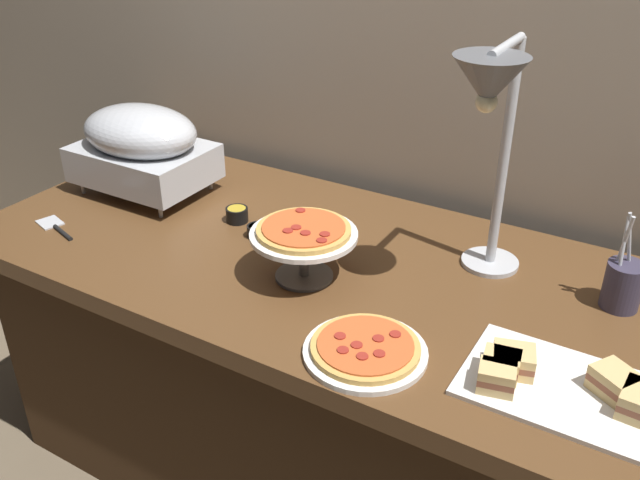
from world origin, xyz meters
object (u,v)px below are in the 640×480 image
object	(u,v)px
chafing_dish	(142,145)
sandwich_platter	(563,384)
pizza_plate_center	(304,237)
heat_lamp	(491,109)
pizza_plate_front	(365,350)
serving_spatula	(56,227)
utensil_holder	(623,284)
sauce_cup_far	(237,214)
sauce_cup_near	(258,231)

from	to	relation	value
chafing_dish	sandwich_platter	world-z (taller)	chafing_dish
chafing_dish	pizza_plate_center	world-z (taller)	chafing_dish
heat_lamp	pizza_plate_front	size ratio (longest dim) A/B	2.22
chafing_dish	pizza_plate_front	size ratio (longest dim) A/B	1.52
chafing_dish	serving_spatula	xyz separation A→B (m)	(-0.04, -0.31, -0.14)
utensil_holder	serving_spatula	xyz separation A→B (m)	(-1.39, -0.39, -0.06)
heat_lamp	pizza_plate_front	bearing A→B (deg)	-107.13
serving_spatula	sauce_cup_far	bearing A→B (deg)	35.82
pizza_plate_front	utensil_holder	size ratio (longest dim) A/B	1.11
pizza_plate_front	pizza_plate_center	distance (m)	0.34
sauce_cup_far	utensil_holder	distance (m)	0.99
utensil_holder	pizza_plate_front	bearing A→B (deg)	-132.46
pizza_plate_center	utensil_holder	world-z (taller)	utensil_holder
sauce_cup_near	utensil_holder	size ratio (longest dim) A/B	0.25
pizza_plate_front	sauce_cup_far	world-z (taller)	sauce_cup_far
chafing_dish	pizza_plate_center	distance (m)	0.69
pizza_plate_front	sauce_cup_far	distance (m)	0.67
sauce_cup_near	sandwich_platter	bearing A→B (deg)	-13.93
utensil_holder	serving_spatula	bearing A→B (deg)	-164.27
sandwich_platter	pizza_plate_center	bearing A→B (deg)	171.00
pizza_plate_front	pizza_plate_center	xyz separation A→B (m)	(-0.26, 0.19, 0.10)
chafing_dish	pizza_plate_front	distance (m)	1.01
sandwich_platter	pizza_plate_front	bearing A→B (deg)	-166.55
serving_spatula	chafing_dish	bearing A→B (deg)	81.95
chafing_dish	utensil_holder	bearing A→B (deg)	3.39
sandwich_platter	serving_spatula	bearing A→B (deg)	-178.57
sandwich_platter	sauce_cup_far	world-z (taller)	sandwich_platter
heat_lamp	utensil_holder	xyz separation A→B (m)	(0.31, 0.12, -0.38)
pizza_plate_front	sauce_cup_far	xyz separation A→B (m)	(-0.58, 0.34, 0.01)
sauce_cup_near	sauce_cup_far	distance (m)	0.11
sandwich_platter	serving_spatula	world-z (taller)	sandwich_platter
pizza_plate_center	sauce_cup_near	xyz separation A→B (m)	(-0.21, 0.11, -0.09)
chafing_dish	sauce_cup_far	bearing A→B (deg)	-3.63
sandwich_platter	sauce_cup_near	distance (m)	0.87
heat_lamp	chafing_dish	bearing A→B (deg)	177.67
utensil_holder	serving_spatula	distance (m)	1.44
sandwich_platter	utensil_holder	world-z (taller)	utensil_holder
pizza_plate_front	serving_spatula	world-z (taller)	pizza_plate_front
chafing_dish	serving_spatula	bearing A→B (deg)	-98.05
sandwich_platter	sauce_cup_far	distance (m)	0.98
sauce_cup_near	serving_spatula	bearing A→B (deg)	-153.99
pizza_plate_front	sauce_cup_near	xyz separation A→B (m)	(-0.48, 0.30, 0.00)
sauce_cup_far	utensil_holder	bearing A→B (deg)	5.91
heat_lamp	pizza_plate_center	size ratio (longest dim) A/B	2.23
sauce_cup_far	serving_spatula	bearing A→B (deg)	-144.18
pizza_plate_center	serving_spatula	bearing A→B (deg)	-169.39
utensil_holder	chafing_dish	bearing A→B (deg)	-176.61
chafing_dish	sauce_cup_near	bearing A→B (deg)	-8.30
pizza_plate_center	sauce_cup_far	size ratio (longest dim) A/B	4.13
utensil_holder	pizza_plate_center	bearing A→B (deg)	-159.10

